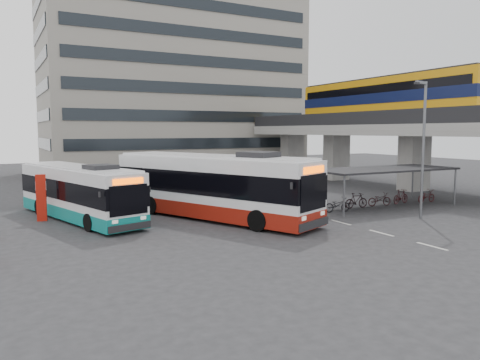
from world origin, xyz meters
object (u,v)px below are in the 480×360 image
bus_teal (79,193)px  lamp_post (423,141)px  pedestrian (267,203)px  bus_main (212,187)px

bus_teal → lamp_post: (17.15, -8.93, 2.89)m
pedestrian → bus_teal: bearing=82.9°
lamp_post → bus_main: bearing=134.5°
bus_teal → pedestrian: bus_teal is taller
bus_teal → pedestrian: (9.32, -5.02, -0.58)m
bus_main → lamp_post: (10.36, -5.75, 2.59)m
pedestrian → lamp_post: lamp_post is taller
pedestrian → lamp_post: 9.42m
bus_main → lamp_post: 12.13m
bus_main → bus_teal: (-6.79, 3.18, -0.30)m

